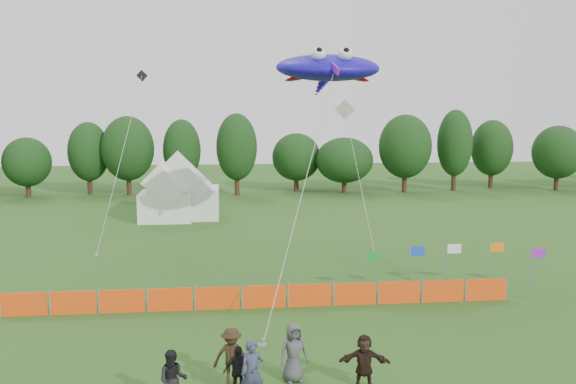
{
  "coord_description": "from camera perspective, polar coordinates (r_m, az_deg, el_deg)",
  "views": [
    {
      "loc": [
        -2.79,
        -19.69,
        8.56
      ],
      "look_at": [
        0.0,
        6.0,
        5.2
      ],
      "focal_mm": 40.0,
      "sensor_mm": 36.0,
      "label": 1
    }
  ],
  "objects": [
    {
      "name": "spectator_c",
      "position": [
        20.7,
        -5.04,
        -14.32
      ],
      "size": [
        1.26,
        0.85,
        1.81
      ],
      "primitive_type": "imported",
      "rotation": [
        0.0,
        0.0,
        0.16
      ],
      "color": "black",
      "rests_on": "ground"
    },
    {
      "name": "spectator_f",
      "position": [
        20.53,
        6.79,
        -14.72
      ],
      "size": [
        1.63,
        0.76,
        1.69
      ],
      "primitive_type": "imported",
      "rotation": [
        0.0,
        0.0,
        -0.17
      ],
      "color": "black",
      "rests_on": "ground"
    },
    {
      "name": "spectator_d",
      "position": [
        19.95,
        -4.49,
        -15.57
      ],
      "size": [
        0.98,
        0.63,
        1.56
      ],
      "primitive_type": "imported",
      "rotation": [
        0.0,
        0.0,
        0.3
      ],
      "color": "black",
      "rests_on": "ground"
    },
    {
      "name": "small_kite_dark",
      "position": [
        40.44,
        -14.56,
        3.23
      ],
      "size": [
        2.99,
        4.37,
        11.02
      ],
      "color": "black",
      "rests_on": "ground"
    },
    {
      "name": "tent_right",
      "position": [
        51.19,
        -9.21,
        -0.09
      ],
      "size": [
        5.51,
        4.41,
        3.89
      ],
      "color": "silver",
      "rests_on": "ground"
    },
    {
      "name": "flag_row",
      "position": [
        31.5,
        14.41,
        -5.93
      ],
      "size": [
        8.73,
        0.66,
        2.23
      ],
      "color": "gray",
      "rests_on": "ground"
    },
    {
      "name": "small_kite_white",
      "position": [
        38.54,
        5.78,
        3.96
      ],
      "size": [
        1.87,
        4.33,
        9.15
      ],
      "color": "silver",
      "rests_on": "ground"
    },
    {
      "name": "ground",
      "position": [
        21.65,
        1.79,
        -15.89
      ],
      "size": [
        160.0,
        160.0,
        0.0
      ],
      "primitive_type": "plane",
      "color": "#234C16",
      "rests_on": "ground"
    },
    {
      "name": "spectator_b",
      "position": [
        19.33,
        -10.19,
        -16.13
      ],
      "size": [
        0.86,
        0.68,
        1.75
      ],
      "primitive_type": "imported",
      "rotation": [
        0.0,
        0.0,
        -0.02
      ],
      "color": "black",
      "rests_on": "ground"
    },
    {
      "name": "spectator_e",
      "position": [
        20.8,
        0.49,
        -14.07
      ],
      "size": [
        1.05,
        0.82,
        1.89
      ],
      "primitive_type": "imported",
      "rotation": [
        0.0,
        0.0,
        0.26
      ],
      "color": "#414245",
      "rests_on": "ground"
    },
    {
      "name": "treeline",
      "position": [
        64.91,
        -2.31,
        3.54
      ],
      "size": [
        104.57,
        8.78,
        8.36
      ],
      "color": "#382314",
      "rests_on": "ground"
    },
    {
      "name": "spectator_a",
      "position": [
        19.37,
        -3.19,
        -15.72
      ],
      "size": [
        0.74,
        0.53,
        1.91
      ],
      "primitive_type": "imported",
      "rotation": [
        0.0,
        0.0,
        0.11
      ],
      "color": "#2F344E",
      "rests_on": "ground"
    },
    {
      "name": "tent_left",
      "position": [
        50.32,
        -10.8,
        -0.44
      ],
      "size": [
        4.04,
        4.04,
        3.56
      ],
      "color": "white",
      "rests_on": "ground"
    },
    {
      "name": "barrier_fence",
      "position": [
        28.07,
        -2.17,
        -9.28
      ],
      "size": [
        21.9,
        0.06,
        1.0
      ],
      "color": "#E9460C",
      "rests_on": "ground"
    },
    {
      "name": "stingray_kite",
      "position": [
        36.58,
        3.51,
        10.89
      ],
      "size": [
        7.68,
        21.17,
        11.86
      ],
      "color": "#1C0DC5",
      "rests_on": "ground"
    }
  ]
}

